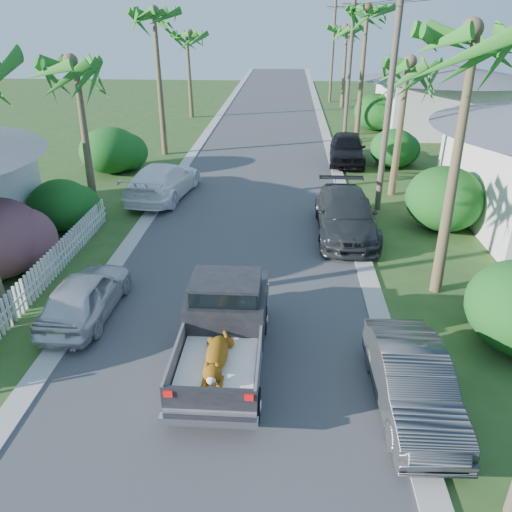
# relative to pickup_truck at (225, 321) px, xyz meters

# --- Properties ---
(ground) EXTENTS (120.00, 120.00, 0.00)m
(ground) POSITION_rel_pickup_truck_xyz_m (-0.11, -2.16, -1.01)
(ground) COLOR #2A491B
(ground) RESTS_ON ground
(road) EXTENTS (8.00, 100.00, 0.02)m
(road) POSITION_rel_pickup_truck_xyz_m (-0.11, 22.84, -1.00)
(road) COLOR #38383A
(road) RESTS_ON ground
(curb_left) EXTENTS (0.60, 100.00, 0.06)m
(curb_left) POSITION_rel_pickup_truck_xyz_m (-4.41, 22.84, -0.98)
(curb_left) COLOR #A5A39E
(curb_left) RESTS_ON ground
(curb_right) EXTENTS (0.60, 100.00, 0.06)m
(curb_right) POSITION_rel_pickup_truck_xyz_m (4.19, 22.84, -0.98)
(curb_right) COLOR #A5A39E
(curb_right) RESTS_ON ground
(pickup_truck) EXTENTS (1.98, 5.12, 2.06)m
(pickup_truck) POSITION_rel_pickup_truck_xyz_m (0.00, 0.00, 0.00)
(pickup_truck) COLOR black
(pickup_truck) RESTS_ON ground
(parked_car_rn) EXTENTS (1.60, 4.21, 1.37)m
(parked_car_rn) POSITION_rel_pickup_truck_xyz_m (4.24, -1.66, -0.32)
(parked_car_rn) COLOR #303436
(parked_car_rn) RESTS_ON ground
(parked_car_rm) EXTENTS (2.24, 5.50, 1.60)m
(parked_car_rm) POSITION_rel_pickup_truck_xyz_m (3.77, 8.01, -0.21)
(parked_car_rm) COLOR #292C2D
(parked_car_rm) RESTS_ON ground
(parked_car_rf) EXTENTS (2.35, 5.05, 1.67)m
(parked_car_rf) POSITION_rel_pickup_truck_xyz_m (4.89, 18.55, -0.17)
(parked_car_rf) COLOR black
(parked_car_rf) RESTS_ON ground
(parked_car_ln) EXTENTS (1.70, 4.00, 1.35)m
(parked_car_ln) POSITION_rel_pickup_truck_xyz_m (-4.17, 1.55, -0.34)
(parked_car_ln) COLOR silver
(parked_car_ln) RESTS_ON ground
(parked_car_lf) EXTENTS (2.97, 5.78, 1.60)m
(parked_car_lf) POSITION_rel_pickup_truck_xyz_m (-4.32, 11.86, -0.21)
(parked_car_lf) COLOR white
(parked_car_lf) RESTS_ON ground
(palm_l_b) EXTENTS (4.40, 4.40, 7.40)m
(palm_l_b) POSITION_rel_pickup_truck_xyz_m (-6.91, 9.84, 5.14)
(palm_l_b) COLOR brown
(palm_l_b) RESTS_ON ground
(palm_l_c) EXTENTS (4.40, 4.40, 9.20)m
(palm_l_c) POSITION_rel_pickup_truck_xyz_m (-6.11, 19.84, 6.90)
(palm_l_c) COLOR brown
(palm_l_c) RESTS_ON ground
(palm_l_d) EXTENTS (4.40, 4.40, 7.70)m
(palm_l_d) POSITION_rel_pickup_truck_xyz_m (-6.61, 31.84, 5.43)
(palm_l_d) COLOR brown
(palm_l_d) RESTS_ON ground
(palm_r_a) EXTENTS (4.40, 4.40, 8.70)m
(palm_r_a) POSITION_rel_pickup_truck_xyz_m (6.19, 3.84, 6.41)
(palm_r_a) COLOR brown
(palm_r_a) RESTS_ON ground
(palm_r_b) EXTENTS (4.40, 4.40, 7.20)m
(palm_r_b) POSITION_rel_pickup_truck_xyz_m (6.49, 12.84, 4.94)
(palm_r_b) COLOR brown
(palm_r_b) RESTS_ON ground
(palm_r_c) EXTENTS (4.40, 4.40, 9.40)m
(palm_r_c) POSITION_rel_pickup_truck_xyz_m (6.09, 23.84, 7.10)
(palm_r_c) COLOR brown
(palm_r_c) RESTS_ON ground
(palm_r_d) EXTENTS (4.40, 4.40, 8.00)m
(palm_r_d) POSITION_rel_pickup_truck_xyz_m (6.39, 37.84, 5.73)
(palm_r_d) COLOR brown
(palm_r_d) RESTS_ON ground
(shrub_l_c) EXTENTS (2.40, 2.64, 2.00)m
(shrub_l_c) POSITION_rel_pickup_truck_xyz_m (-7.51, 7.84, -0.01)
(shrub_l_c) COLOR #154B15
(shrub_l_c) RESTS_ON ground
(shrub_l_d) EXTENTS (3.20, 3.52, 2.40)m
(shrub_l_d) POSITION_rel_pickup_truck_xyz_m (-8.11, 15.84, 0.19)
(shrub_l_d) COLOR #154B15
(shrub_l_d) RESTS_ON ground
(shrub_r_b) EXTENTS (3.00, 3.30, 2.50)m
(shrub_r_b) POSITION_rel_pickup_truck_xyz_m (7.69, 8.84, 0.24)
(shrub_r_b) COLOR #154B15
(shrub_r_b) RESTS_ON ground
(shrub_r_c) EXTENTS (2.60, 2.86, 2.10)m
(shrub_r_c) POSITION_rel_pickup_truck_xyz_m (7.39, 17.84, 0.04)
(shrub_r_c) COLOR #154B15
(shrub_r_c) RESTS_ON ground
(shrub_r_d) EXTENTS (3.20, 3.52, 2.60)m
(shrub_r_d) POSITION_rel_pickup_truck_xyz_m (7.89, 27.84, 0.29)
(shrub_r_d) COLOR #154B15
(shrub_r_d) RESTS_ON ground
(picket_fence) EXTENTS (0.10, 11.00, 1.00)m
(picket_fence) POSITION_rel_pickup_truck_xyz_m (-6.11, 3.34, -0.51)
(picket_fence) COLOR white
(picket_fence) RESTS_ON ground
(house_right_far) EXTENTS (9.00, 8.00, 4.60)m
(house_right_far) POSITION_rel_pickup_truck_xyz_m (12.89, 27.84, 1.11)
(house_right_far) COLOR silver
(house_right_far) RESTS_ON ground
(utility_pole_b) EXTENTS (1.60, 0.26, 9.00)m
(utility_pole_b) POSITION_rel_pickup_truck_xyz_m (5.49, 10.84, 3.59)
(utility_pole_b) COLOR brown
(utility_pole_b) RESTS_ON ground
(utility_pole_c) EXTENTS (1.60, 0.26, 9.00)m
(utility_pole_c) POSITION_rel_pickup_truck_xyz_m (5.49, 25.84, 3.59)
(utility_pole_c) COLOR brown
(utility_pole_c) RESTS_ON ground
(utility_pole_d) EXTENTS (1.60, 0.26, 9.00)m
(utility_pole_d) POSITION_rel_pickup_truck_xyz_m (5.49, 40.84, 3.59)
(utility_pole_d) COLOR brown
(utility_pole_d) RESTS_ON ground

